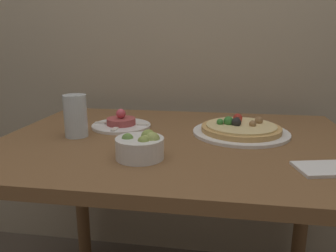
% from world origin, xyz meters
% --- Properties ---
extents(dining_table, '(1.13, 0.82, 0.77)m').
position_xyz_m(dining_table, '(0.00, 0.41, 0.66)').
color(dining_table, brown).
rests_on(dining_table, ground_plane).
extents(pizza_plate, '(0.32, 0.32, 0.06)m').
position_xyz_m(pizza_plate, '(0.20, 0.49, 0.79)').
color(pizza_plate, white).
rests_on(pizza_plate, dining_table).
extents(tartare_plate, '(0.21, 0.21, 0.07)m').
position_xyz_m(tartare_plate, '(-0.22, 0.52, 0.78)').
color(tartare_plate, white).
rests_on(tartare_plate, dining_table).
extents(small_bowl, '(0.13, 0.13, 0.07)m').
position_xyz_m(small_bowl, '(-0.07, 0.22, 0.80)').
color(small_bowl, white).
rests_on(small_bowl, dining_table).
extents(drinking_glass, '(0.07, 0.07, 0.14)m').
position_xyz_m(drinking_glass, '(-0.33, 0.38, 0.84)').
color(drinking_glass, silver).
rests_on(drinking_glass, dining_table).
extents(napkin, '(0.18, 0.13, 0.01)m').
position_xyz_m(napkin, '(0.40, 0.20, 0.77)').
color(napkin, white).
rests_on(napkin, dining_table).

